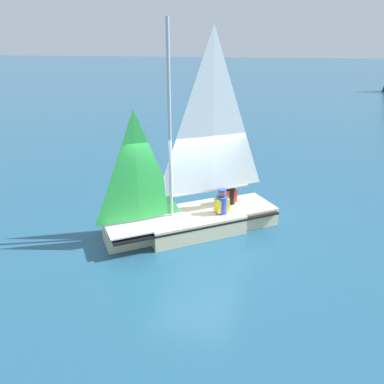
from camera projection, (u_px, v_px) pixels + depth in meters
ground_plane at (192, 230)px, 9.94m from camera, size 260.00×260.00×0.00m
sailboat_main at (194, 207)px, 9.71m from camera, size 4.40×3.88×5.16m
sailor_helm at (222, 208)px, 9.73m from camera, size 0.43×0.42×1.16m
sailor_crew at (229, 198)px, 10.34m from camera, size 0.43×0.42×1.16m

